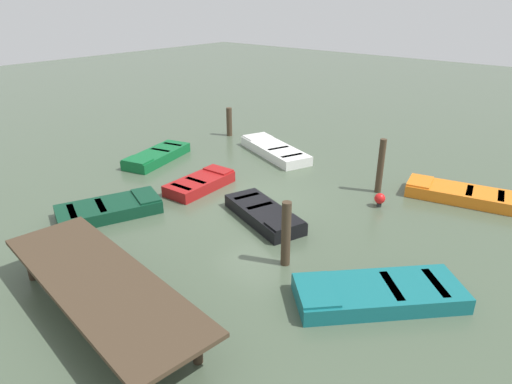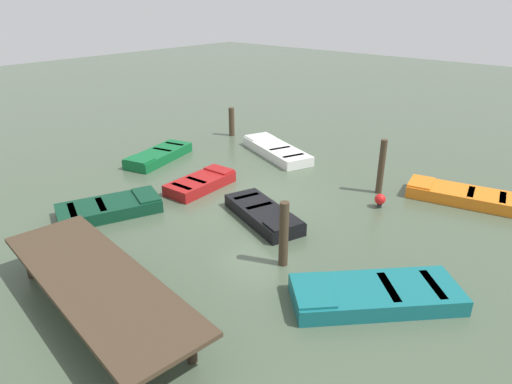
% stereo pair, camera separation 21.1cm
% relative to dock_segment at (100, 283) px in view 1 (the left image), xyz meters
% --- Properties ---
extents(ground_plane, '(80.00, 80.00, 0.00)m').
position_rel_dock_segment_xyz_m(ground_plane, '(1.29, -6.75, -0.85)').
color(ground_plane, '#475642').
extents(dock_segment, '(6.54, 2.66, 0.95)m').
position_rel_dock_segment_xyz_m(dock_segment, '(0.00, 0.00, 0.00)').
color(dock_segment, '#423323').
rests_on(dock_segment, ground_plane).
extents(rowboat_green, '(2.00, 3.47, 0.46)m').
position_rel_dock_segment_xyz_m(rowboat_green, '(7.20, -7.17, -0.64)').
color(rowboat_green, '#0F602D').
rests_on(rowboat_green, ground_plane).
extents(rowboat_red, '(1.34, 2.73, 0.46)m').
position_rel_dock_segment_xyz_m(rowboat_red, '(3.58, -6.28, -0.64)').
color(rowboat_red, maroon).
rests_on(rowboat_red, ground_plane).
extents(rowboat_black, '(3.31, 2.13, 0.46)m').
position_rel_dock_segment_xyz_m(rowboat_black, '(0.20, -5.84, -0.64)').
color(rowboat_black, black).
rests_on(rowboat_black, ground_plane).
extents(rowboat_orange, '(3.72, 2.05, 0.46)m').
position_rel_dock_segment_xyz_m(rowboat_orange, '(-4.00, -11.44, -0.64)').
color(rowboat_orange, orange).
rests_on(rowboat_orange, ground_plane).
extents(rowboat_white, '(4.20, 2.66, 0.46)m').
position_rel_dock_segment_xyz_m(rowboat_white, '(3.85, -11.04, -0.64)').
color(rowboat_white, silver).
rests_on(rowboat_white, ground_plane).
extents(rowboat_teal, '(3.72, 3.80, 0.46)m').
position_rel_dock_segment_xyz_m(rowboat_teal, '(-4.39, -4.38, -0.64)').
color(rowboat_teal, '#14666B').
rests_on(rowboat_teal, ground_plane).
extents(rowboat_dark_green, '(2.49, 3.47, 0.46)m').
position_rel_dock_segment_xyz_m(rowboat_dark_green, '(4.25, -2.92, -0.64)').
color(rowboat_dark_green, '#0C3823').
rests_on(rowboat_dark_green, ground_plane).
extents(mooring_piling_near_left, '(0.23, 0.23, 1.98)m').
position_rel_dock_segment_xyz_m(mooring_piling_near_left, '(-1.55, -10.21, 0.14)').
color(mooring_piling_near_left, '#423323').
rests_on(mooring_piling_near_left, ground_plane).
extents(mooring_piling_far_right, '(0.25, 0.25, 1.81)m').
position_rel_dock_segment_xyz_m(mooring_piling_far_right, '(-1.83, -4.25, 0.05)').
color(mooring_piling_far_right, '#423323').
rests_on(mooring_piling_far_right, ground_plane).
extents(mooring_piling_far_left, '(0.28, 0.28, 1.41)m').
position_rel_dock_segment_xyz_m(mooring_piling_far_left, '(7.38, -11.89, -0.15)').
color(mooring_piling_far_left, '#423323').
rests_on(mooring_piling_far_left, ground_plane).
extents(marker_buoy, '(0.36, 0.36, 0.48)m').
position_rel_dock_segment_xyz_m(marker_buoy, '(-2.14, -9.10, -0.57)').
color(marker_buoy, '#262626').
rests_on(marker_buoy, ground_plane).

